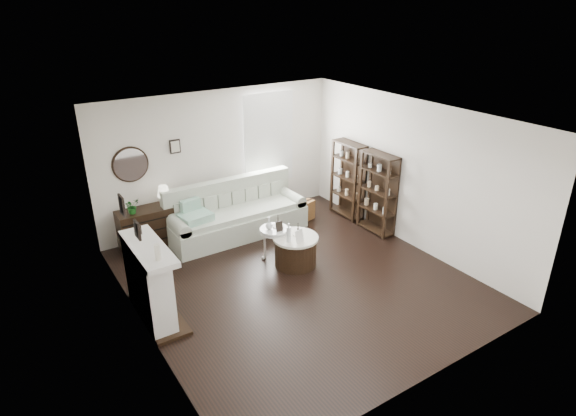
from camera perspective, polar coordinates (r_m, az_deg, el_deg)
room at (r=9.89m, az=-4.20°, el=7.88°), size 5.50×5.50×5.50m
fireplace at (r=7.19m, az=-16.03°, el=-8.76°), size 0.50×1.40×1.84m
shelf_unit_far at (r=10.10m, az=7.12°, el=3.35°), size 0.30×0.80×1.60m
shelf_unit_near at (r=9.48m, az=10.58°, el=1.73°), size 0.30×0.80×1.60m
sofa at (r=9.47m, az=-6.22°, el=-1.01°), size 2.69×0.93×1.05m
quilt at (r=8.93m, az=-10.92°, el=-1.07°), size 0.61×0.52×0.14m
suitcase at (r=9.95m, az=1.66°, el=-0.50°), size 0.64×0.35×0.41m
dresser at (r=9.28m, az=-16.04°, el=-2.21°), size 1.13×0.48×0.75m
table_lamp at (r=9.14m, az=-14.50°, el=1.44°), size 0.27×0.27×0.38m
potted_plant at (r=8.97m, az=-18.01°, el=0.21°), size 0.31×0.29×0.28m
drum_table at (r=8.33m, az=0.89°, el=-5.06°), size 0.78×0.78×0.54m
pedestal_table at (r=8.36m, az=-1.65°, el=-2.76°), size 0.51×0.51×0.62m
eiffel_drum at (r=8.25m, az=1.20°, el=-2.52°), size 0.13×0.13×0.19m
bottle_drum at (r=7.97m, az=0.09°, el=-2.94°), size 0.08×0.08×0.33m
card_frame_drum at (r=7.99m, az=1.37°, el=-3.35°), size 0.17×0.10×0.22m
eiffel_ped at (r=8.36m, az=-1.20°, el=-1.57°), size 0.14×0.14×0.20m
flask_ped at (r=8.26m, az=-2.27°, el=-1.80°), size 0.13×0.13×0.23m
card_frame_ped at (r=8.20m, az=-1.04°, el=-2.19°), size 0.13×0.06×0.17m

